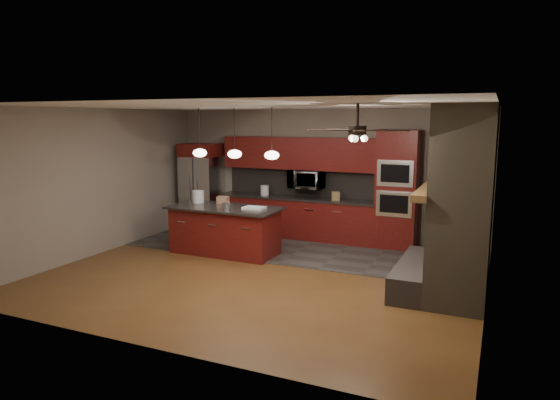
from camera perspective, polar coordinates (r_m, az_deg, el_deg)
The scene contains 22 objects.
ground at distance 8.54m, azimuth -1.99°, elevation -8.45°, with size 7.00×7.00×0.00m, color brown.
ceiling at distance 8.14m, azimuth -2.10°, elevation 10.68°, with size 7.00×6.00×0.02m, color white.
back_wall at distance 10.97m, azimuth 4.86°, elevation 2.97°, with size 7.00×0.02×2.80m, color gray.
right_wall at distance 7.40m, azimuth 23.09°, elevation -0.80°, with size 0.02×6.00×2.80m, color gray.
left_wall at distance 10.24m, azimuth -19.94°, elevation 1.99°, with size 0.02×6.00×2.80m, color gray.
slate_tile_patch at distance 10.12m, azimuth 2.50°, elevation -5.58°, with size 7.00×2.40×0.01m, color #393734.
fireplace_column at distance 7.83m, azimuth 19.73°, elevation -0.85°, with size 1.30×2.10×2.80m.
back_cabinetry at distance 10.97m, azimuth 2.04°, elevation 0.33°, with size 3.59×0.64×2.20m.
oven_tower at distance 10.27m, azimuth 13.26°, elevation 1.15°, with size 0.80×0.63×2.38m.
microwave at distance 10.85m, azimuth 3.04°, elevation 2.38°, with size 0.73×0.41×0.50m, color silver.
refrigerator at distance 11.94m, azimuth -8.92°, elevation 1.53°, with size 0.86×0.75×2.02m.
kitchen_island at distance 9.76m, azimuth -6.33°, elevation -3.42°, with size 2.20×1.03×0.92m.
white_bucket at distance 10.19m, azimuth -9.34°, elevation 0.37°, with size 0.23×0.23×0.25m, color silver.
paint_can at distance 9.46m, azimuth -6.16°, elevation -0.68°, with size 0.16×0.16×0.11m, color #9D9EA2.
paint_tray at distance 9.40m, azimuth -2.97°, elevation -0.91°, with size 0.40×0.28×0.04m, color silver.
cardboard_box at distance 10.06m, azimuth -6.54°, elevation 0.02°, with size 0.22×0.16×0.14m, color #9D6C51.
counter_bucket at distance 11.23m, azimuth -1.76°, elevation 1.13°, with size 0.19×0.19×0.22m, color white.
counter_box at distance 10.57m, azimuth 6.37°, elevation 0.46°, with size 0.16×0.13×0.18m, color olive.
pendant_left at distance 9.58m, azimuth -9.14°, elevation 5.36°, with size 0.26×0.26×0.92m.
pendant_center at distance 9.19m, azimuth -5.20°, elevation 5.28°, with size 0.26×0.26×0.92m.
pendant_right at distance 8.85m, azimuth -0.94°, elevation 5.16°, with size 0.26×0.26×0.92m.
ceiling_fan at distance 6.74m, azimuth 8.83°, elevation 7.95°, with size 1.27×1.33×0.41m.
Camera 1 is at (3.58, -7.31, 2.60)m, focal length 32.00 mm.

